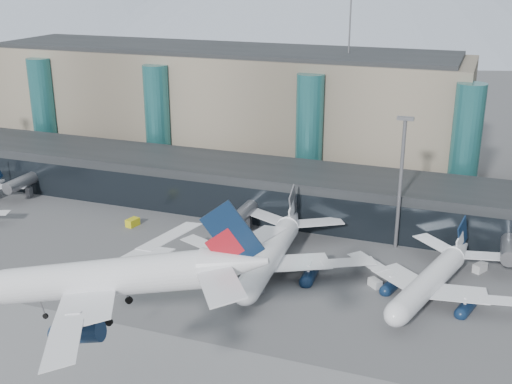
{
  "coord_description": "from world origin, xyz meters",
  "views": [
    {
      "loc": [
        43.92,
        -67.19,
        51.31
      ],
      "look_at": [
        7.25,
        32.0,
        13.8
      ],
      "focal_mm": 45.0,
      "sensor_mm": 36.0,
      "label": 1
    }
  ],
  "objects_px": {
    "jet_parked_right": "(436,270)",
    "veh_d": "(480,268)",
    "hero_jet": "(128,269)",
    "veh_c": "(253,285)",
    "veh_b": "(133,222)",
    "jet_parked_mid": "(275,241)",
    "veh_h": "(175,272)",
    "veh_g": "(375,283)",
    "lightmast_mid": "(401,176)"
  },
  "relations": [
    {
      "from": "veh_c",
      "to": "veh_g",
      "type": "relative_size",
      "value": 1.64
    },
    {
      "from": "hero_jet",
      "to": "veh_c",
      "type": "height_order",
      "value": "hero_jet"
    },
    {
      "from": "hero_jet",
      "to": "veh_d",
      "type": "distance_m",
      "value": 68.47
    },
    {
      "from": "lightmast_mid",
      "to": "veh_b",
      "type": "relative_size",
      "value": 9.27
    },
    {
      "from": "veh_b",
      "to": "veh_d",
      "type": "height_order",
      "value": "veh_b"
    },
    {
      "from": "hero_jet",
      "to": "veh_b",
      "type": "xyz_separation_m",
      "value": [
        -31.04,
        51.27,
        -18.46
      ]
    },
    {
      "from": "hero_jet",
      "to": "veh_g",
      "type": "relative_size",
      "value": 16.04
    },
    {
      "from": "lightmast_mid",
      "to": "jet_parked_right",
      "type": "bearing_deg",
      "value": -60.93
    },
    {
      "from": "jet_parked_mid",
      "to": "veh_h",
      "type": "xyz_separation_m",
      "value": [
        -14.61,
        -10.88,
        -3.46
      ]
    },
    {
      "from": "jet_parked_mid",
      "to": "hero_jet",
      "type": "bearing_deg",
      "value": 173.02
    },
    {
      "from": "hero_jet",
      "to": "veh_d",
      "type": "relative_size",
      "value": 13.89
    },
    {
      "from": "jet_parked_mid",
      "to": "veh_c",
      "type": "distance_m",
      "value": 11.27
    },
    {
      "from": "hero_jet",
      "to": "jet_parked_right",
      "type": "height_order",
      "value": "hero_jet"
    },
    {
      "from": "veh_d",
      "to": "veh_g",
      "type": "relative_size",
      "value": 1.15
    },
    {
      "from": "veh_h",
      "to": "veh_c",
      "type": "bearing_deg",
      "value": -46.34
    },
    {
      "from": "jet_parked_mid",
      "to": "lightmast_mid",
      "type": "bearing_deg",
      "value": -54.86
    },
    {
      "from": "jet_parked_mid",
      "to": "veh_g",
      "type": "distance_m",
      "value": 19.06
    },
    {
      "from": "hero_jet",
      "to": "veh_b",
      "type": "distance_m",
      "value": 62.71
    },
    {
      "from": "veh_c",
      "to": "veh_d",
      "type": "xyz_separation_m",
      "value": [
        35.25,
        20.76,
        -0.3
      ]
    },
    {
      "from": "lightmast_mid",
      "to": "jet_parked_mid",
      "type": "relative_size",
      "value": 0.67
    },
    {
      "from": "jet_parked_right",
      "to": "veh_g",
      "type": "height_order",
      "value": "jet_parked_right"
    },
    {
      "from": "veh_b",
      "to": "veh_c",
      "type": "distance_m",
      "value": 37.88
    },
    {
      "from": "lightmast_mid",
      "to": "hero_jet",
      "type": "xyz_separation_m",
      "value": [
        -21.98,
        -59.52,
        4.84
      ]
    },
    {
      "from": "veh_c",
      "to": "veh_d",
      "type": "relative_size",
      "value": 1.42
    },
    {
      "from": "veh_b",
      "to": "jet_parked_mid",
      "type": "bearing_deg",
      "value": -89.83
    },
    {
      "from": "hero_jet",
      "to": "jet_parked_mid",
      "type": "xyz_separation_m",
      "value": [
        2.67,
        44.07,
        -14.6
      ]
    },
    {
      "from": "jet_parked_mid",
      "to": "veh_d",
      "type": "xyz_separation_m",
      "value": [
        34.94,
        10.09,
        -3.89
      ]
    },
    {
      "from": "hero_jet",
      "to": "veh_b",
      "type": "height_order",
      "value": "hero_jet"
    },
    {
      "from": "jet_parked_right",
      "to": "veh_d",
      "type": "distance_m",
      "value": 12.99
    },
    {
      "from": "hero_jet",
      "to": "jet_parked_mid",
      "type": "height_order",
      "value": "hero_jet"
    },
    {
      "from": "veh_b",
      "to": "veh_c",
      "type": "height_order",
      "value": "veh_c"
    },
    {
      "from": "veh_d",
      "to": "veh_h",
      "type": "height_order",
      "value": "veh_h"
    },
    {
      "from": "veh_b",
      "to": "veh_d",
      "type": "distance_m",
      "value": 68.7
    },
    {
      "from": "jet_parked_right",
      "to": "veh_h",
      "type": "bearing_deg",
      "value": 119.35
    },
    {
      "from": "jet_parked_right",
      "to": "veh_d",
      "type": "height_order",
      "value": "jet_parked_right"
    },
    {
      "from": "veh_d",
      "to": "veh_b",
      "type": "bearing_deg",
      "value": 122.47
    },
    {
      "from": "veh_b",
      "to": "veh_g",
      "type": "bearing_deg",
      "value": -87.78
    },
    {
      "from": "jet_parked_mid",
      "to": "jet_parked_right",
      "type": "distance_m",
      "value": 28.17
    },
    {
      "from": "lightmast_mid",
      "to": "veh_h",
      "type": "bearing_deg",
      "value": -142.18
    },
    {
      "from": "veh_c",
      "to": "jet_parked_right",
      "type": "bearing_deg",
      "value": 52.97
    },
    {
      "from": "veh_d",
      "to": "hero_jet",
      "type": "bearing_deg",
      "value": 175.28
    },
    {
      "from": "jet_parked_right",
      "to": "veh_d",
      "type": "bearing_deg",
      "value": -17.09
    },
    {
      "from": "hero_jet",
      "to": "veh_c",
      "type": "relative_size",
      "value": 9.76
    },
    {
      "from": "veh_d",
      "to": "veh_c",
      "type": "bearing_deg",
      "value": 150.56
    },
    {
      "from": "jet_parked_right",
      "to": "veh_b",
      "type": "height_order",
      "value": "jet_parked_right"
    },
    {
      "from": "veh_d",
      "to": "veh_g",
      "type": "bearing_deg",
      "value": 156.49
    },
    {
      "from": "veh_d",
      "to": "lightmast_mid",
      "type": "bearing_deg",
      "value": 101.12
    },
    {
      "from": "veh_h",
      "to": "jet_parked_right",
      "type": "bearing_deg",
      "value": -33.48
    },
    {
      "from": "veh_d",
      "to": "veh_g",
      "type": "distance_m",
      "value": 20.4
    },
    {
      "from": "lightmast_mid",
      "to": "hero_jet",
      "type": "distance_m",
      "value": 63.63
    }
  ]
}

